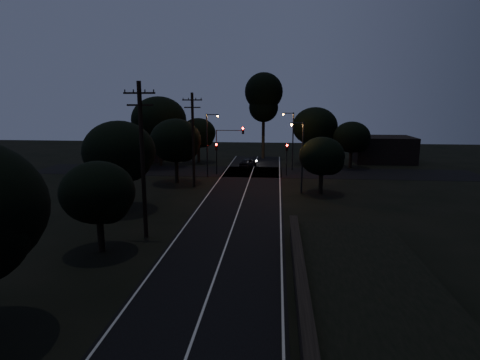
{
  "coord_description": "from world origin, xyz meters",
  "views": [
    {
      "loc": [
        3.35,
        -11.91,
        9.8
      ],
      "look_at": [
        0.0,
        24.0,
        2.5
      ],
      "focal_mm": 30.0,
      "sensor_mm": 36.0,
      "label": 1
    }
  ],
  "objects_px": {
    "streetlight_a": "(208,141)",
    "streetlight_c": "(301,152)",
    "tall_pine": "(264,97)",
    "car": "(248,163)",
    "streetlight_b": "(292,137)",
    "utility_pole_far": "(193,139)",
    "signal_mast": "(229,142)",
    "signal_right": "(287,154)",
    "signal_left": "(217,153)",
    "utility_pole_mid": "(142,158)"
  },
  "relations": [
    {
      "from": "signal_left",
      "to": "signal_right",
      "type": "relative_size",
      "value": 1.0
    },
    {
      "from": "tall_pine",
      "to": "streetlight_c",
      "type": "height_order",
      "value": "tall_pine"
    },
    {
      "from": "utility_pole_far",
      "to": "streetlight_c",
      "type": "height_order",
      "value": "utility_pole_far"
    },
    {
      "from": "signal_left",
      "to": "signal_mast",
      "type": "relative_size",
      "value": 0.66
    },
    {
      "from": "utility_pole_mid",
      "to": "tall_pine",
      "type": "height_order",
      "value": "tall_pine"
    },
    {
      "from": "utility_pole_far",
      "to": "streetlight_a",
      "type": "xyz_separation_m",
      "value": [
        0.69,
        6.0,
        -0.85
      ]
    },
    {
      "from": "utility_pole_far",
      "to": "tall_pine",
      "type": "height_order",
      "value": "tall_pine"
    },
    {
      "from": "signal_right",
      "to": "car",
      "type": "distance_m",
      "value": 8.4
    },
    {
      "from": "streetlight_a",
      "to": "tall_pine",
      "type": "bearing_deg",
      "value": 69.64
    },
    {
      "from": "signal_right",
      "to": "signal_mast",
      "type": "height_order",
      "value": "signal_mast"
    },
    {
      "from": "signal_left",
      "to": "signal_right",
      "type": "bearing_deg",
      "value": 0.0
    },
    {
      "from": "utility_pole_mid",
      "to": "streetlight_b",
      "type": "relative_size",
      "value": 1.38
    },
    {
      "from": "signal_right",
      "to": "signal_mast",
      "type": "relative_size",
      "value": 0.66
    },
    {
      "from": "signal_left",
      "to": "streetlight_a",
      "type": "xyz_separation_m",
      "value": [
        -0.71,
        -1.99,
        1.8
      ]
    },
    {
      "from": "utility_pole_mid",
      "to": "signal_left",
      "type": "bearing_deg",
      "value": 86.79
    },
    {
      "from": "streetlight_a",
      "to": "streetlight_c",
      "type": "relative_size",
      "value": 1.07
    },
    {
      "from": "utility_pole_far",
      "to": "car",
      "type": "xyz_separation_m",
      "value": [
        5.15,
        14.0,
        -4.82
      ]
    },
    {
      "from": "streetlight_a",
      "to": "car",
      "type": "relative_size",
      "value": 2.05
    },
    {
      "from": "tall_pine",
      "to": "car",
      "type": "bearing_deg",
      "value": -101.62
    },
    {
      "from": "streetlight_c",
      "to": "signal_left",
      "type": "bearing_deg",
      "value": 136.24
    },
    {
      "from": "streetlight_a",
      "to": "streetlight_c",
      "type": "distance_m",
      "value": 13.72
    },
    {
      "from": "streetlight_a",
      "to": "signal_mast",
      "type": "bearing_deg",
      "value": 39.77
    },
    {
      "from": "signal_left",
      "to": "utility_pole_far",
      "type": "bearing_deg",
      "value": -99.94
    },
    {
      "from": "signal_left",
      "to": "signal_mast",
      "type": "bearing_deg",
      "value": 0.13
    },
    {
      "from": "signal_mast",
      "to": "streetlight_a",
      "type": "relative_size",
      "value": 0.78
    },
    {
      "from": "car",
      "to": "streetlight_a",
      "type": "bearing_deg",
      "value": 77.78
    },
    {
      "from": "utility_pole_far",
      "to": "signal_left",
      "type": "xyz_separation_m",
      "value": [
        1.4,
        7.99,
        -2.65
      ]
    },
    {
      "from": "utility_pole_mid",
      "to": "signal_right",
      "type": "bearing_deg",
      "value": 67.01
    },
    {
      "from": "utility_pole_mid",
      "to": "utility_pole_far",
      "type": "height_order",
      "value": "utility_pole_mid"
    },
    {
      "from": "signal_left",
      "to": "streetlight_c",
      "type": "height_order",
      "value": "streetlight_c"
    },
    {
      "from": "tall_pine",
      "to": "streetlight_a",
      "type": "height_order",
      "value": "tall_pine"
    },
    {
      "from": "signal_right",
      "to": "streetlight_c",
      "type": "xyz_separation_m",
      "value": [
        1.23,
        -9.99,
        1.51
      ]
    },
    {
      "from": "utility_pole_far",
      "to": "signal_mast",
      "type": "relative_size",
      "value": 1.68
    },
    {
      "from": "signal_mast",
      "to": "car",
      "type": "xyz_separation_m",
      "value": [
        2.06,
        6.01,
        -3.68
      ]
    },
    {
      "from": "car",
      "to": "signal_mast",
      "type": "bearing_deg",
      "value": 87.95
    },
    {
      "from": "utility_pole_far",
      "to": "car",
      "type": "height_order",
      "value": "utility_pole_far"
    },
    {
      "from": "streetlight_b",
      "to": "car",
      "type": "distance_m",
      "value": 7.6
    },
    {
      "from": "signal_left",
      "to": "signal_right",
      "type": "height_order",
      "value": "same"
    },
    {
      "from": "streetlight_c",
      "to": "signal_mast",
      "type": "bearing_deg",
      "value": 131.19
    },
    {
      "from": "signal_right",
      "to": "car",
      "type": "relative_size",
      "value": 1.05
    },
    {
      "from": "tall_pine",
      "to": "signal_left",
      "type": "relative_size",
      "value": 3.43
    },
    {
      "from": "tall_pine",
      "to": "streetlight_b",
      "type": "bearing_deg",
      "value": -68.62
    },
    {
      "from": "signal_left",
      "to": "streetlight_b",
      "type": "relative_size",
      "value": 0.51
    },
    {
      "from": "signal_right",
      "to": "streetlight_a",
      "type": "distance_m",
      "value": 10.26
    },
    {
      "from": "utility_pole_mid",
      "to": "streetlight_c",
      "type": "relative_size",
      "value": 1.47
    },
    {
      "from": "streetlight_b",
      "to": "streetlight_a",
      "type": "bearing_deg",
      "value": -150.52
    },
    {
      "from": "signal_mast",
      "to": "car",
      "type": "height_order",
      "value": "signal_mast"
    },
    {
      "from": "tall_pine",
      "to": "streetlight_a",
      "type": "relative_size",
      "value": 1.76
    },
    {
      "from": "streetlight_a",
      "to": "car",
      "type": "xyz_separation_m",
      "value": [
        4.46,
        8.0,
        -3.97
      ]
    },
    {
      "from": "signal_mast",
      "to": "streetlight_c",
      "type": "bearing_deg",
      "value": -48.81
    }
  ]
}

